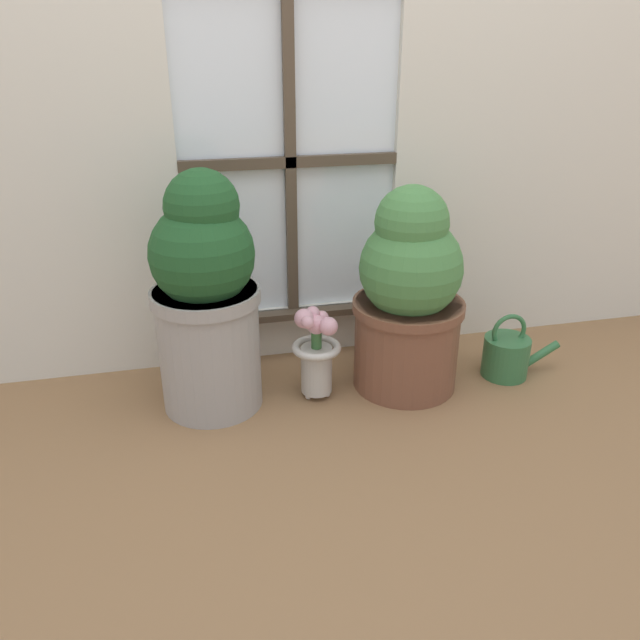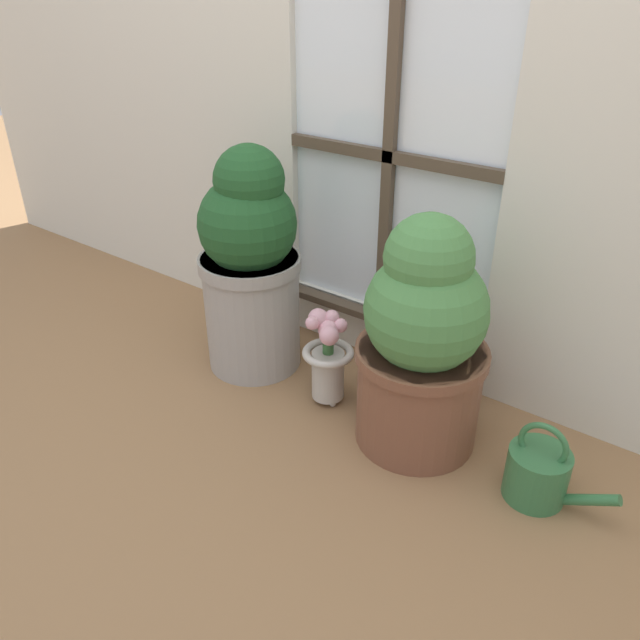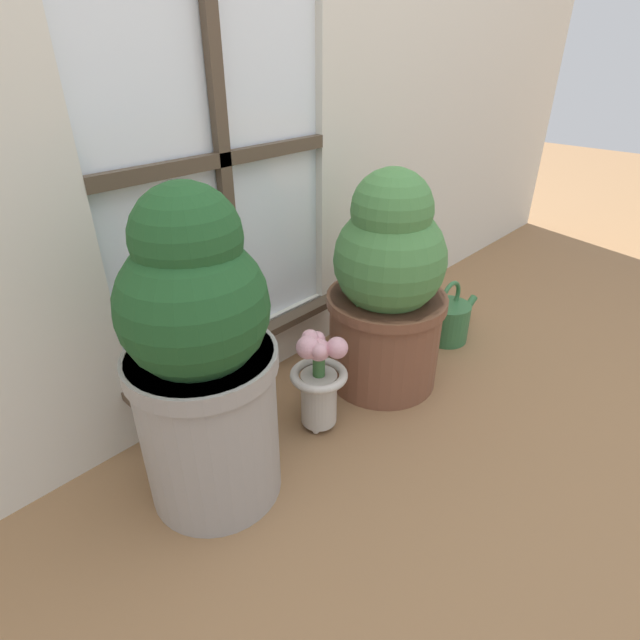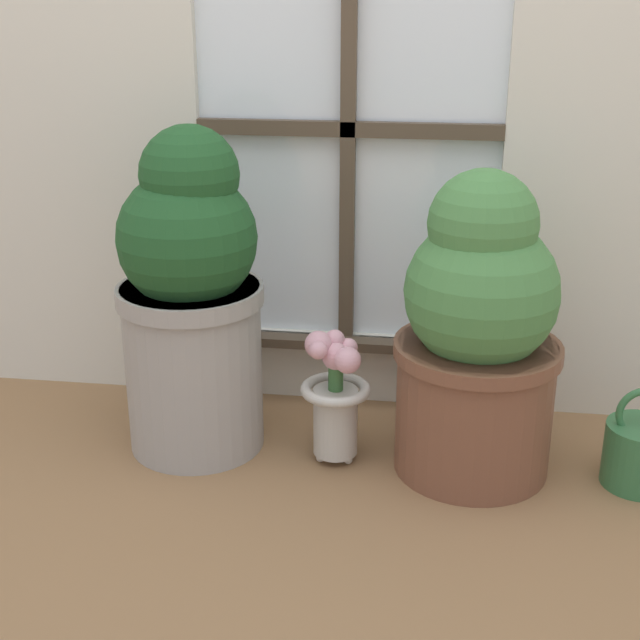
{
  "view_description": "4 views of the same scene",
  "coord_description": "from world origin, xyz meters",
  "px_view_note": "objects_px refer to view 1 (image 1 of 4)",
  "views": [
    {
      "loc": [
        -0.38,
        -1.49,
        1.09
      ],
      "look_at": [
        0.03,
        0.25,
        0.27
      ],
      "focal_mm": 35.0,
      "sensor_mm": 36.0,
      "label": 1
    },
    {
      "loc": [
        0.94,
        -1.06,
        1.19
      ],
      "look_at": [
        -0.04,
        0.27,
        0.26
      ],
      "focal_mm": 35.0,
      "sensor_mm": 36.0,
      "label": 2
    },
    {
      "loc": [
        -0.79,
        -0.52,
        0.97
      ],
      "look_at": [
        0.01,
        0.23,
        0.35
      ],
      "focal_mm": 28.0,
      "sensor_mm": 36.0,
      "label": 3
    },
    {
      "loc": [
        0.23,
        -1.55,
        1.04
      ],
      "look_at": [
        -0.02,
        0.24,
        0.34
      ],
      "focal_mm": 50.0,
      "sensor_mm": 36.0,
      "label": 4
    }
  ],
  "objects_px": {
    "potted_plant_right": "(409,296)",
    "flower_vase": "(316,351)",
    "potted_plant_left": "(206,296)",
    "watering_can": "(507,355)"
  },
  "relations": [
    {
      "from": "potted_plant_right",
      "to": "watering_can",
      "type": "relative_size",
      "value": 2.41
    },
    {
      "from": "potted_plant_right",
      "to": "flower_vase",
      "type": "bearing_deg",
      "value": -178.28
    },
    {
      "from": "potted_plant_right",
      "to": "watering_can",
      "type": "height_order",
      "value": "potted_plant_right"
    },
    {
      "from": "potted_plant_right",
      "to": "potted_plant_left",
      "type": "bearing_deg",
      "value": 177.76
    },
    {
      "from": "potted_plant_left",
      "to": "flower_vase",
      "type": "xyz_separation_m",
      "value": [
        0.33,
        -0.03,
        -0.21
      ]
    },
    {
      "from": "potted_plant_left",
      "to": "flower_vase",
      "type": "bearing_deg",
      "value": -5.88
    },
    {
      "from": "potted_plant_left",
      "to": "potted_plant_right",
      "type": "xyz_separation_m",
      "value": [
        0.64,
        -0.02,
        -0.05
      ]
    },
    {
      "from": "flower_vase",
      "to": "potted_plant_left",
      "type": "bearing_deg",
      "value": 174.12
    },
    {
      "from": "watering_can",
      "to": "potted_plant_right",
      "type": "bearing_deg",
      "value": 176.29
    },
    {
      "from": "potted_plant_left",
      "to": "potted_plant_right",
      "type": "relative_size",
      "value": 1.1
    }
  ]
}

